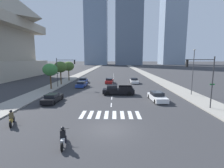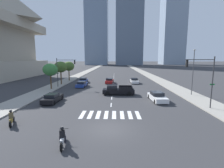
% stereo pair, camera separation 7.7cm
% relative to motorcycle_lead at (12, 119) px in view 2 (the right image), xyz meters
% --- Properties ---
extents(ground_plane, '(800.00, 800.00, 0.00)m').
position_rel_motorcycle_lead_xyz_m(ground_plane, '(9.39, -0.86, -0.58)').
color(ground_plane, '#333335').
extents(sidewalk_east, '(4.00, 260.00, 0.15)m').
position_rel_motorcycle_lead_xyz_m(sidewalk_east, '(22.86, 29.14, -0.51)').
color(sidewalk_east, gray).
rests_on(sidewalk_east, ground).
extents(sidewalk_west, '(4.00, 260.00, 0.15)m').
position_rel_motorcycle_lead_xyz_m(sidewalk_west, '(-4.08, 29.14, -0.51)').
color(sidewalk_west, gray).
rests_on(sidewalk_west, ground).
extents(crosswalk_near, '(6.75, 2.73, 0.01)m').
position_rel_motorcycle_lead_xyz_m(crosswalk_near, '(9.39, 3.03, -0.58)').
color(crosswalk_near, silver).
rests_on(crosswalk_near, ground).
extents(lane_divider_center, '(0.14, 50.00, 0.01)m').
position_rel_motorcycle_lead_xyz_m(lane_divider_center, '(9.39, 31.03, -0.58)').
color(lane_divider_center, silver).
rests_on(lane_divider_center, ground).
extents(motorcycle_lead, '(1.06, 2.02, 1.49)m').
position_rel_motorcycle_lead_xyz_m(motorcycle_lead, '(0.00, 0.00, 0.00)').
color(motorcycle_lead, black).
rests_on(motorcycle_lead, ground).
extents(motorcycle_trailing, '(0.71, 2.11, 1.49)m').
position_rel_motorcycle_lead_xyz_m(motorcycle_trailing, '(6.14, -3.76, 0.00)').
color(motorcycle_trailing, black).
rests_on(motorcycle_trailing, ground).
extents(pickup_truck, '(5.56, 2.10, 1.67)m').
position_rel_motorcycle_lead_xyz_m(pickup_truck, '(10.24, 13.74, 0.23)').
color(pickup_truck, black).
rests_on(pickup_truck, ground).
extents(sedan_white_0, '(1.95, 4.40, 1.27)m').
position_rel_motorcycle_lead_xyz_m(sedan_white_0, '(14.88, 27.63, 0.01)').
color(sedan_white_0, silver).
rests_on(sedan_white_0, ground).
extents(sedan_black_1, '(1.86, 4.52, 1.31)m').
position_rel_motorcycle_lead_xyz_m(sedan_black_1, '(0.82, 8.27, 0.03)').
color(sedan_black_1, black).
rests_on(sedan_black_1, ground).
extents(sedan_blue_2, '(2.09, 4.33, 1.26)m').
position_rel_motorcycle_lead_xyz_m(sedan_blue_2, '(1.41, 28.63, -0.01)').
color(sedan_blue_2, navy).
rests_on(sedan_blue_2, ground).
extents(sedan_red_3, '(2.12, 4.55, 1.34)m').
position_rel_motorcycle_lead_xyz_m(sedan_red_3, '(8.44, 27.40, 0.03)').
color(sedan_red_3, maroon).
rests_on(sedan_red_3, ground).
extents(sedan_white_4, '(2.11, 4.90, 1.34)m').
position_rel_motorcycle_lead_xyz_m(sedan_white_4, '(16.29, 9.45, 0.03)').
color(sedan_white_4, silver).
rests_on(sedan_white_4, ground).
extents(sedan_blue_5, '(2.01, 4.71, 1.26)m').
position_rel_motorcycle_lead_xyz_m(sedan_blue_5, '(2.36, 21.76, -0.00)').
color(sedan_blue_5, navy).
rests_on(sedan_blue_5, ground).
extents(traffic_signal_near, '(3.83, 0.28, 6.43)m').
position_rel_motorcycle_lead_xyz_m(traffic_signal_near, '(20.74, 5.45, 3.89)').
color(traffic_signal_near, '#333335').
rests_on(traffic_signal_near, sidewalk_east).
extents(traffic_signal_far, '(4.50, 0.28, 6.29)m').
position_rel_motorcycle_lead_xyz_m(traffic_signal_far, '(-1.38, 21.14, 3.85)').
color(traffic_signal_far, '#333335').
rests_on(traffic_signal_far, sidewalk_west).
extents(street_lamp_east, '(0.50, 0.24, 7.72)m').
position_rel_motorcycle_lead_xyz_m(street_lamp_east, '(23.16, 13.30, 4.03)').
color(street_lamp_east, '#3F3F42').
rests_on(street_lamp_east, sidewalk_east).
extents(street_tree_nearest, '(2.94, 2.94, 5.22)m').
position_rel_motorcycle_lead_xyz_m(street_tree_nearest, '(-3.28, 18.30, 3.51)').
color(street_tree_nearest, '#4C3823').
rests_on(street_tree_nearest, sidewalk_west).
extents(street_tree_second, '(3.12, 3.12, 5.51)m').
position_rel_motorcycle_lead_xyz_m(street_tree_second, '(-3.28, 24.71, 3.73)').
color(street_tree_second, '#4C3823').
rests_on(street_tree_second, sidewalk_west).
extents(street_tree_third, '(3.10, 3.10, 5.37)m').
position_rel_motorcycle_lead_xyz_m(street_tree_third, '(-3.28, 31.70, 3.60)').
color(street_tree_third, '#4C3823').
rests_on(street_tree_third, sidewalk_west).
extents(office_tower_left_skyline, '(22.92, 24.33, 110.20)m').
position_rel_motorcycle_lead_xyz_m(office_tower_left_skyline, '(-9.75, 165.17, 50.02)').
color(office_tower_left_skyline, slate).
rests_on(office_tower_left_skyline, ground).
extents(office_tower_center_skyline, '(26.78, 24.13, 124.67)m').
position_rel_motorcycle_lead_xyz_m(office_tower_center_skyline, '(23.49, 159.90, 61.22)').
color(office_tower_center_skyline, slate).
rests_on(office_tower_center_skyline, ground).
extents(office_tower_right_skyline, '(23.34, 24.10, 83.54)m').
position_rel_motorcycle_lead_xyz_m(office_tower_right_skyline, '(73.12, 175.93, 40.66)').
color(office_tower_right_skyline, '#8C9EB2').
rests_on(office_tower_right_skyline, ground).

